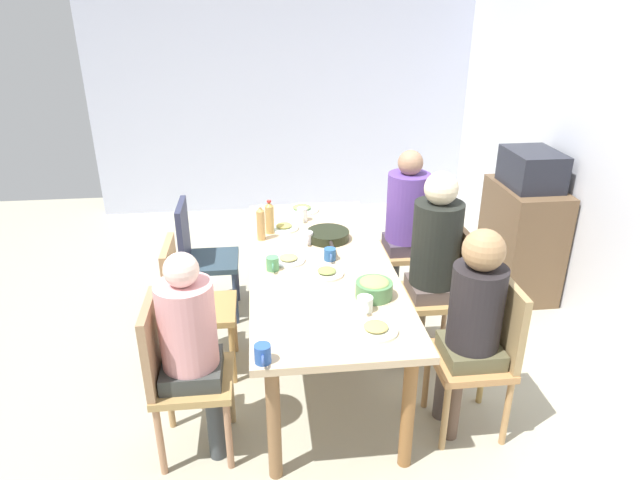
{
  "coord_description": "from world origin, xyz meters",
  "views": [
    {
      "loc": [
        3.08,
        -0.35,
        2.26
      ],
      "look_at": [
        0.0,
        0.0,
        0.88
      ],
      "focal_mm": 31.21,
      "sensor_mm": 36.0,
      "label": 1
    }
  ],
  "objects": [
    {
      "name": "wall_left",
      "position": [
        -3.0,
        0.0,
        1.3
      ],
      "size": [
        0.12,
        4.15,
        2.6
      ],
      "primitive_type": "cube",
      "color": "silver",
      "rests_on": "ground_plane"
    },
    {
      "name": "plate_4",
      "position": [
        0.8,
        0.19,
        0.75
      ],
      "size": [
        0.22,
        0.22,
        0.04
      ],
      "color": "silver",
      "rests_on": "dining_table"
    },
    {
      "name": "plate_2",
      "position": [
        -0.91,
        -0.04,
        0.75
      ],
      "size": [
        0.26,
        0.26,
        0.04
      ],
      "color": "white",
      "rests_on": "dining_table"
    },
    {
      "name": "plate_0",
      "position": [
        0.17,
        0.02,
        0.75
      ],
      "size": [
        0.2,
        0.2,
        0.04
      ],
      "color": "silver",
      "rests_on": "dining_table"
    },
    {
      "name": "ground_plane",
      "position": [
        0.0,
        0.0,
        0.0
      ],
      "size": [
        7.06,
        7.06,
        0.0
      ],
      "primitive_type": "plane",
      "color": "#A6A28C"
    },
    {
      "name": "side_cabinet",
      "position": [
        -0.8,
        1.72,
        0.45
      ],
      "size": [
        0.7,
        0.44,
        0.9
      ],
      "primitive_type": "cube",
      "color": "brown",
      "rests_on": "ground_plane"
    },
    {
      "name": "chair_0",
      "position": [
        -0.7,
        -0.82,
        0.51
      ],
      "size": [
        0.4,
        0.4,
        0.9
      ],
      "color": "#2C3F4D",
      "rests_on": "ground_plane"
    },
    {
      "name": "cup_3",
      "position": [
        -0.7,
        -0.05,
        0.78
      ],
      "size": [
        0.11,
        0.08,
        0.1
      ],
      "color": "white",
      "rests_on": "dining_table"
    },
    {
      "name": "plate_3",
      "position": [
        -0.03,
        -0.19,
        0.75
      ],
      "size": [
        0.21,
        0.21,
        0.04
      ],
      "color": "silver",
      "rests_on": "dining_table"
    },
    {
      "name": "chair_4",
      "position": [
        0.7,
        0.82,
        0.51
      ],
      "size": [
        0.4,
        0.4,
        0.9
      ],
      "color": "#B37F4C",
      "rests_on": "ground_plane"
    },
    {
      "name": "serving_pan",
      "position": [
        -0.34,
        0.09,
        0.76
      ],
      "size": [
        0.47,
        0.29,
        0.06
      ],
      "color": "black",
      "rests_on": "dining_table"
    },
    {
      "name": "person_4",
      "position": [
        0.7,
        0.72,
        0.72
      ],
      "size": [
        0.3,
        0.3,
        1.21
      ],
      "color": "brown",
      "rests_on": "ground_plane"
    },
    {
      "name": "chair_5",
      "position": [
        -0.7,
        0.82,
        0.51
      ],
      "size": [
        0.4,
        0.4,
        0.9
      ],
      "color": "tan",
      "rests_on": "ground_plane"
    },
    {
      "name": "cup_4",
      "position": [
        0.6,
        0.17,
        0.77
      ],
      "size": [
        0.12,
        0.08,
        0.08
      ],
      "color": "white",
      "rests_on": "dining_table"
    },
    {
      "name": "person_1",
      "position": [
        0.7,
        -0.72,
        0.69
      ],
      "size": [
        0.3,
        0.3,
        1.16
      ],
      "color": "#41393E",
      "rests_on": "ground_plane"
    },
    {
      "name": "cup_1",
      "position": [
        -0.02,
        0.06,
        0.77
      ],
      "size": [
        0.11,
        0.07,
        0.08
      ],
      "color": "#295794",
      "rests_on": "dining_table"
    },
    {
      "name": "dining_table",
      "position": [
        0.0,
        0.0,
        0.66
      ],
      "size": [
        2.1,
        0.87,
        0.73
      ],
      "color": "#D0B28A",
      "rests_on": "ground_plane"
    },
    {
      "name": "person_3",
      "position": [
        -0.0,
        0.73,
        0.77
      ],
      "size": [
        0.31,
        0.31,
        1.29
      ],
      "color": "brown",
      "rests_on": "ground_plane"
    },
    {
      "name": "cup_2",
      "position": [
        -0.3,
        -0.06,
        0.77
      ],
      "size": [
        0.12,
        0.08,
        0.08
      ],
      "color": "white",
      "rests_on": "dining_table"
    },
    {
      "name": "chair_3",
      "position": [
        0.0,
        0.82,
        0.51
      ],
      "size": [
        0.4,
        0.4,
        0.9
      ],
      "color": "tan",
      "rests_on": "ground_plane"
    },
    {
      "name": "microwave",
      "position": [
        -0.8,
        1.72,
        1.04
      ],
      "size": [
        0.48,
        0.36,
        0.28
      ],
      "primitive_type": "cube",
      "color": "#21232C",
      "rests_on": "side_cabinet"
    },
    {
      "name": "cup_5",
      "position": [
        0.99,
        -0.37,
        0.78
      ],
      "size": [
        0.11,
        0.08,
        0.09
      ],
      "color": "#2B53A2",
      "rests_on": "dining_table"
    },
    {
      "name": "bottle_1",
      "position": [
        -0.5,
        -0.29,
        0.85
      ],
      "size": [
        0.06,
        0.06,
        0.24
      ],
      "color": "tan",
      "rests_on": "dining_table"
    },
    {
      "name": "chair_2",
      "position": [
        0.0,
        -0.82,
        0.51
      ],
      "size": [
        0.4,
        0.4,
        0.9
      ],
      "color": "#A48148",
      "rests_on": "ground_plane"
    },
    {
      "name": "plate_1",
      "position": [
        -0.56,
        -0.19,
        0.75
      ],
      "size": [
        0.21,
        0.21,
        0.04
      ],
      "color": "white",
      "rests_on": "dining_table"
    },
    {
      "name": "bottle_0",
      "position": [
        -0.39,
        -0.35,
        0.85
      ],
      "size": [
        0.06,
        0.06,
        0.25
      ],
      "color": "tan",
      "rests_on": "dining_table"
    },
    {
      "name": "bowl_0",
      "position": [
        0.46,
        0.25,
        0.79
      ],
      "size": [
        0.2,
        0.2,
        0.11
      ],
      "color": "#4D7F4C",
      "rests_on": "dining_table"
    },
    {
      "name": "chair_1",
      "position": [
        0.7,
        -0.82,
        0.51
      ],
      "size": [
        0.4,
        0.4,
        0.9
      ],
      "color": "#AA874F",
      "rests_on": "ground_plane"
    },
    {
      "name": "cup_0",
      "position": [
        0.08,
        -0.3,
        0.78
      ],
      "size": [
        0.11,
        0.08,
        0.08
      ],
      "color": "#51965F",
      "rests_on": "dining_table"
    },
    {
      "name": "person_5",
      "position": [
        -0.7,
        0.73,
        0.74
      ],
      "size": [
        0.31,
        0.31,
        1.24
      ],
      "color": "#3C4145",
      "rests_on": "ground_plane"
    }
  ]
}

